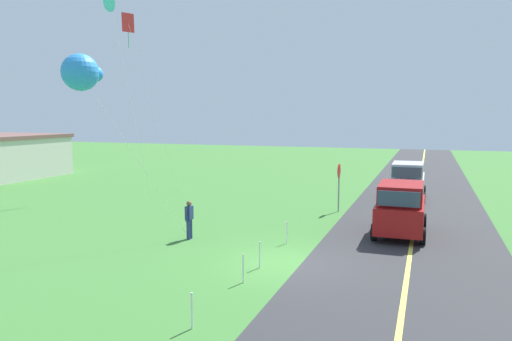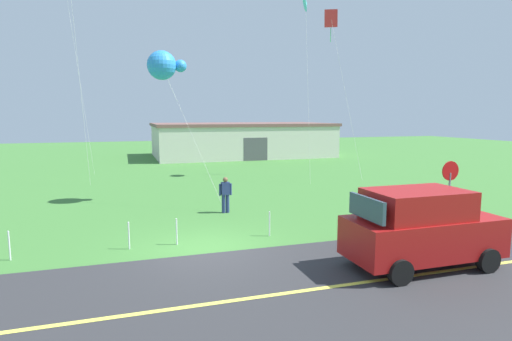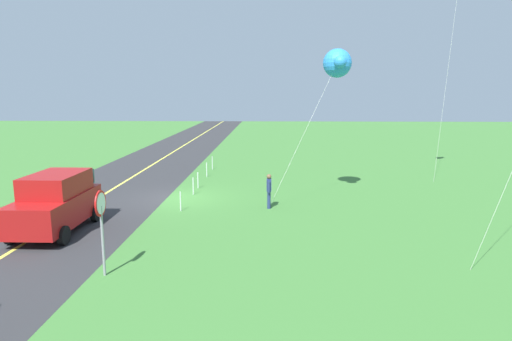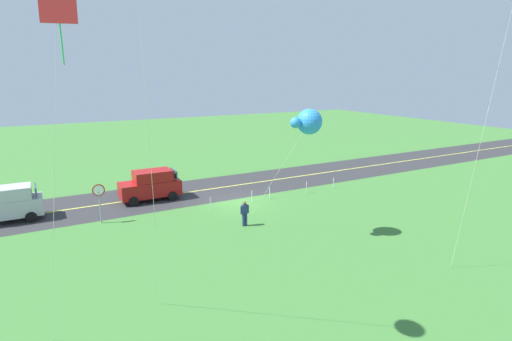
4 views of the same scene
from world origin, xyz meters
name	(u,v)px [view 4 (image 4 of 4)]	position (x,y,z in m)	size (l,w,h in m)	color
ground_plane	(237,202)	(0.00, 0.00, -0.05)	(120.00, 120.00, 0.10)	#3D7533
asphalt_road	(216,188)	(0.00, -4.00, 0.00)	(120.00, 7.00, 0.00)	#2D2D30
road_centre_stripe	(216,188)	(0.00, -4.00, 0.01)	(120.00, 0.16, 0.00)	#E5E04C
car_suv_foreground	(151,185)	(5.49, -3.47, 1.15)	(4.40, 2.12, 2.24)	maroon
car_parked_east_near	(5,204)	(14.81, -3.37, 1.15)	(4.40, 2.12, 2.24)	#B7B7BC
stop_sign	(99,196)	(9.56, -0.10, 1.80)	(0.76, 0.08, 2.56)	gray
person_adult_near	(245,213)	(1.78, 4.69, 0.86)	(0.58, 0.22, 1.60)	navy
kite_red_low	(308,122)	(-0.46, 7.99, 6.70)	(3.01, 4.00, 7.41)	silver
kite_pink_drift	(57,8)	(11.72, 14.02, 10.78)	(1.61, 2.96, 11.63)	silver
fence_post_0	(333,183)	(-8.54, 0.70, 0.45)	(0.05, 0.05, 0.90)	silver
fence_post_1	(306,187)	(-5.81, 0.70, 0.45)	(0.05, 0.05, 0.90)	silver
fence_post_2	(270,193)	(-2.40, 0.70, 0.45)	(0.05, 0.05, 0.90)	silver
fence_post_3	(252,196)	(-0.87, 0.70, 0.45)	(0.05, 0.05, 0.90)	silver
fence_post_4	(210,203)	(2.43, 0.70, 0.45)	(0.05, 0.05, 0.90)	silver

